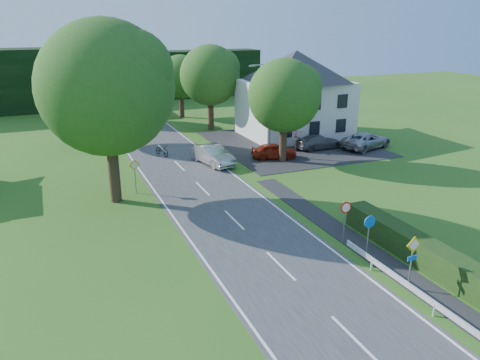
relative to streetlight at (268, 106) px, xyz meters
name	(u,v)px	position (x,y,z in m)	size (l,w,h in m)	color
road	(222,208)	(-8.06, -10.00, -4.44)	(7.00, 80.00, 0.04)	#373739
parking_pad	(290,144)	(3.94, 3.00, -4.44)	(14.00, 16.00, 0.04)	#242427
line_edge_left	(173,216)	(-11.31, -10.00, -4.42)	(0.12, 80.00, 0.01)	white
line_edge_right	(268,201)	(-4.81, -10.00, -4.42)	(0.12, 80.00, 0.01)	white
line_centre	(222,208)	(-8.06, -10.00, -4.42)	(0.12, 80.00, 0.01)	white
tree_main	(109,114)	(-14.06, -6.00, 1.36)	(9.40, 9.40, 11.64)	#255519
tree_left_far	(97,100)	(-13.06, 10.00, -0.17)	(7.00, 7.00, 8.58)	#255519
tree_right_far	(210,88)	(-1.06, 12.00, 0.08)	(7.40, 7.40, 9.09)	#255519
tree_left_back	(89,87)	(-12.56, 22.00, -0.43)	(6.60, 6.60, 8.07)	#255519
tree_right_back	(181,86)	(-2.06, 20.00, -0.68)	(6.20, 6.20, 7.56)	#255519
tree_right_mid	(284,111)	(0.44, -2.00, -0.17)	(7.00, 7.00, 8.58)	#255519
treeline_right	(165,75)	(-0.06, 36.00, -0.96)	(30.00, 5.00, 7.00)	black
house_white	(295,93)	(5.94, 6.00, -0.06)	(10.60, 8.40, 8.60)	silver
streetlight	(268,106)	(0.00, 0.00, 0.00)	(2.03, 0.18, 8.00)	gray
sign_priority_right	(413,253)	(-3.76, -22.02, -2.67)	(0.78, 0.09, 2.59)	gray
sign_roundabout	(369,229)	(-3.76, -19.02, -2.79)	(0.64, 0.08, 2.37)	gray
sign_speed_limit	(345,212)	(-3.76, -17.03, -2.70)	(0.64, 0.11, 2.37)	gray
sign_priority_left	(135,170)	(-12.56, -5.02, -2.75)	(0.78, 0.09, 2.44)	gray
moving_car	(213,155)	(-5.36, -0.63, -3.64)	(1.66, 4.77, 1.57)	#ABAAAF
motorcycle	(162,150)	(-8.62, 3.62, -3.94)	(0.64, 1.84, 0.97)	black
parked_car_red	(274,151)	(0.12, -1.03, -3.76)	(1.56, 3.88, 1.32)	maroon
parked_car_silver_a	(268,128)	(3.41, 7.00, -3.65)	(1.64, 4.70, 1.55)	silver
parked_car_grey	(319,142)	(5.40, 0.27, -3.78)	(1.80, 4.43, 1.29)	#525358
parked_car_silver_b	(366,140)	(9.61, -1.28, -3.69)	(2.45, 5.31, 1.48)	#A3A3AA
parasol	(296,141)	(2.93, 0.17, -3.43)	(2.17, 2.21, 1.99)	#B4220E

